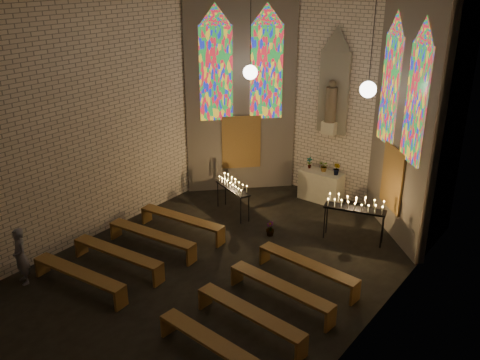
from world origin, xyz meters
name	(u,v)px	position (x,y,z in m)	size (l,w,h in m)	color
floor	(215,272)	(0.00, 0.00, 0.00)	(12.00, 12.00, 0.00)	black
room	(291,102)	(0.00, 3.37, 3.72)	(8.22, 12.43, 7.00)	beige
altar	(321,186)	(0.00, 5.45, 0.50)	(1.40, 0.60, 1.00)	beige
flower_vase_left	(309,163)	(-0.50, 5.50, 1.19)	(0.20, 0.13, 0.37)	#4C723F
flower_vase_center	(324,166)	(0.04, 5.52, 1.18)	(0.33, 0.28, 0.36)	#4C723F
flower_vase_right	(337,169)	(0.51, 5.48, 1.21)	(0.23, 0.19, 0.43)	#4C723F
aisle_flower_pot	(270,228)	(0.03, 2.44, 0.22)	(0.24, 0.24, 0.43)	#4C723F
votive_stand_left	(233,186)	(-1.68, 2.91, 0.94)	(1.52, 0.89, 1.10)	black
votive_stand_right	(355,206)	(2.06, 3.60, 1.07)	(1.74, 0.84, 1.24)	black
pew_left_0	(182,220)	(-2.08, 1.03, 0.43)	(2.77, 0.61, 0.53)	brown
pew_right_0	(308,266)	(2.08, 1.03, 0.43)	(2.77, 0.61, 0.53)	brown
pew_left_1	(152,236)	(-2.08, -0.17, 0.43)	(2.77, 0.61, 0.53)	brown
pew_right_1	(281,288)	(2.08, -0.17, 0.43)	(2.77, 0.61, 0.53)	brown
pew_left_2	(118,254)	(-2.08, -1.37, 0.43)	(2.77, 0.61, 0.53)	brown
pew_right_2	(250,314)	(2.08, -1.37, 0.43)	(2.77, 0.61, 0.53)	brown
pew_left_3	(79,275)	(-2.08, -2.57, 0.43)	(2.77, 0.61, 0.53)	brown
pew_right_3	(214,345)	(2.08, -2.57, 0.43)	(2.77, 0.61, 0.53)	brown
visitor	(21,256)	(-3.45, -3.18, 0.73)	(0.53, 0.35, 1.46)	#53535E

